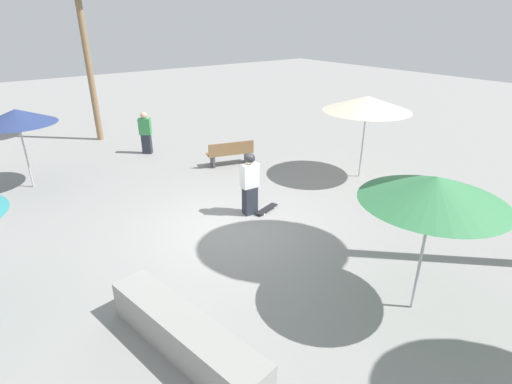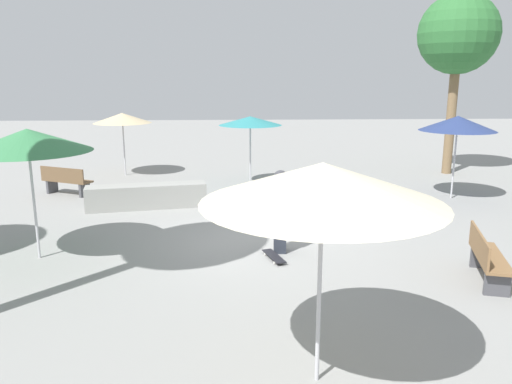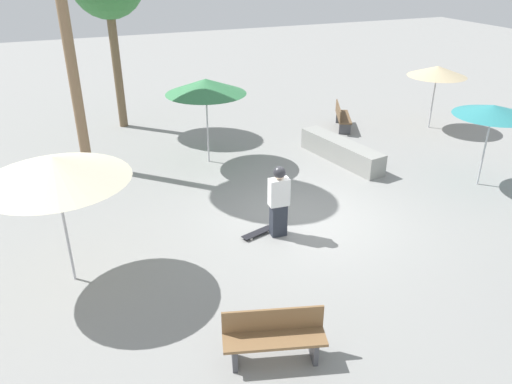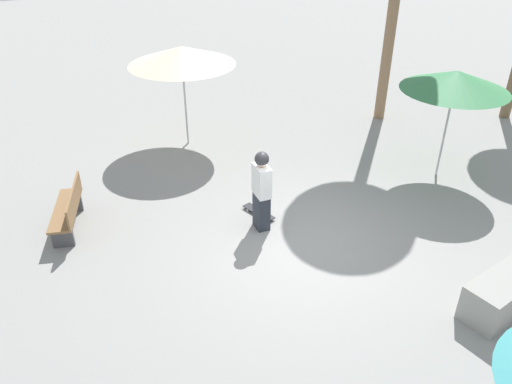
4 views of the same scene
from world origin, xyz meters
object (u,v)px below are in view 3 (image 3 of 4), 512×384
at_px(concrete_ledge, 341,151).
at_px(bench_near, 274,337).
at_px(shade_umbrella_teal, 493,110).
at_px(shade_umbrella_cream, 54,168).
at_px(bench_far, 342,117).
at_px(shade_umbrella_tan, 437,71).
at_px(shade_umbrella_green, 206,86).
at_px(skateboard, 258,233).
at_px(skater_main, 279,199).

relative_size(concrete_ledge, bench_near, 1.94).
bearing_deg(bench_near, shade_umbrella_teal, -138.08).
bearing_deg(shade_umbrella_cream, concrete_ledge, -157.72).
height_order(bench_far, shade_umbrella_cream, shade_umbrella_cream).
distance_m(concrete_ledge, shade_umbrella_teal, 4.28).
xyz_separation_m(shade_umbrella_tan, shade_umbrella_teal, (1.98, 4.40, 0.06)).
height_order(bench_far, shade_umbrella_green, shade_umbrella_green).
xyz_separation_m(skateboard, shade_umbrella_teal, (-6.64, -0.21, 2.03)).
bearing_deg(bench_far, skater_main, -15.64).
bearing_deg(bench_far, shade_umbrella_cream, -32.58).
height_order(bench_near, bench_far, same).
distance_m(skateboard, bench_near, 3.79).
bearing_deg(shade_umbrella_green, shade_umbrella_tan, -179.75).
height_order(concrete_ledge, shade_umbrella_green, shade_umbrella_green).
relative_size(concrete_ledge, shade_umbrella_teal, 1.44).
relative_size(skater_main, bench_near, 1.01).
bearing_deg(skateboard, bench_far, -151.65).
relative_size(skateboard, shade_umbrella_green, 0.33).
bearing_deg(skateboard, shade_umbrella_cream, -14.64).
bearing_deg(shade_umbrella_cream, bench_near, 128.93).
xyz_separation_m(skateboard, concrete_ledge, (-4.02, -3.09, 0.26)).
bearing_deg(shade_umbrella_green, skateboard, 86.33).
height_order(skater_main, shade_umbrella_cream, shade_umbrella_cream).
relative_size(skateboard, concrete_ledge, 0.26).
height_order(skateboard, bench_far, bench_far).
height_order(concrete_ledge, shade_umbrella_teal, shade_umbrella_teal).
distance_m(concrete_ledge, bench_near, 8.47).
distance_m(bench_near, shade_umbrella_tan, 12.89).
height_order(concrete_ledge, bench_far, bench_far).
xyz_separation_m(bench_far, shade_umbrella_tan, (-2.99, 1.12, 1.60)).
distance_m(bench_far, shade_umbrella_cream, 11.42).
distance_m(concrete_ledge, shade_umbrella_green, 4.47).
relative_size(concrete_ledge, shade_umbrella_tan, 1.46).
height_order(bench_near, shade_umbrella_tan, shade_umbrella_tan).
xyz_separation_m(skater_main, shade_umbrella_cream, (4.39, 0.02, 1.45)).
xyz_separation_m(skater_main, shade_umbrella_tan, (-8.18, -4.77, 1.13)).
bearing_deg(skater_main, skateboard, -15.66).
xyz_separation_m(bench_near, shade_umbrella_cream, (2.75, -3.40, 1.93)).
xyz_separation_m(bench_near, shade_umbrella_green, (-1.50, -8.15, 1.88)).
distance_m(shade_umbrella_tan, shade_umbrella_teal, 4.83).
bearing_deg(bench_far, shade_umbrella_teal, 36.09).
xyz_separation_m(concrete_ledge, bench_near, (5.22, 6.67, 0.11)).
xyz_separation_m(concrete_ledge, shade_umbrella_tan, (-4.60, -1.52, 1.71)).
bearing_deg(concrete_ledge, bench_near, 51.92).
xyz_separation_m(skater_main, shade_umbrella_teal, (-6.20, -0.37, 1.19)).
height_order(concrete_ledge, shade_umbrella_cream, shade_umbrella_cream).
bearing_deg(shade_umbrella_green, bench_near, 79.57).
relative_size(skateboard, shade_umbrella_cream, 0.31).
distance_m(skateboard, concrete_ledge, 5.08).
xyz_separation_m(bench_far, shade_umbrella_teal, (-1.00, 5.52, 1.66)).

